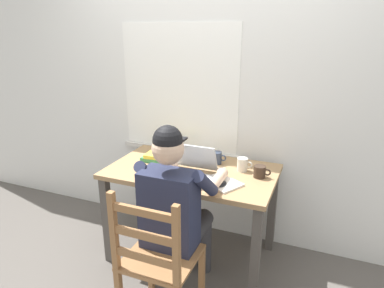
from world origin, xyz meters
The scene contains 14 objects.
ground_plane centered at (0.00, 0.00, 0.00)m, with size 8.00×8.00×0.00m, color #56514C.
back_wall centered at (-0.01, 0.44, 1.30)m, with size 6.00×0.08×2.60m.
desk centered at (0.00, 0.00, 0.64)m, with size 1.25×0.73×0.75m.
seated_person centered at (0.07, -0.44, 0.69)m, with size 0.50×0.60×1.25m.
wooden_chair centered at (0.07, -0.72, 0.46)m, with size 0.42×0.42×0.94m.
laptop centered at (0.04, -0.13, 0.81)m, with size 0.33×0.33×0.22m.
computer_mouse centered at (0.30, -0.20, 0.77)m, with size 0.06×0.10×0.03m, color black.
coffee_mug_white centered at (0.36, 0.12, 0.80)m, with size 0.12×0.08×0.10m.
coffee_mug_dark centered at (0.50, 0.05, 0.80)m, with size 0.12×0.08×0.09m.
coffee_mug_spare centered at (0.14, 0.18, 0.80)m, with size 0.12×0.08×0.10m.
book_stack_main centered at (-0.34, 0.05, 0.78)m, with size 0.19×0.15×0.06m.
paper_pile_near_laptop centered at (0.28, -0.16, 0.76)m, with size 0.25×0.20×0.01m, color white.
paper_pile_back_corner centered at (-0.04, -0.12, 0.76)m, with size 0.23×0.20×0.01m, color white.
landscape_photo_print centered at (-0.08, 0.19, 0.75)m, with size 0.13×0.09×0.00m, color teal.
Camera 1 is at (0.89, -2.19, 1.76)m, focal length 31.91 mm.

